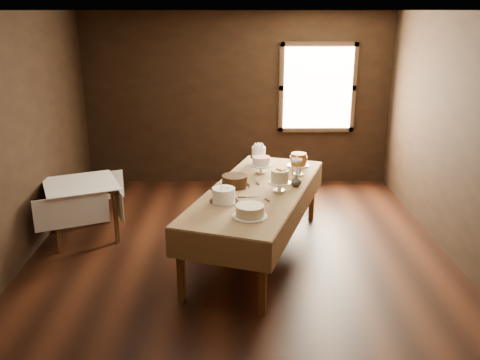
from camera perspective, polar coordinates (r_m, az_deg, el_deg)
name	(u,v)px	position (r m, az deg, el deg)	size (l,w,h in m)	color
floor	(240,263)	(6.07, 0.03, -9.15)	(5.00, 6.00, 0.01)	black
ceiling	(240,10)	(5.38, 0.03, 18.34)	(5.00, 6.00, 0.01)	beige
wall_back	(237,100)	(8.50, -0.28, 8.87)	(5.00, 0.02, 2.80)	black
wall_front	(249,290)	(2.76, 1.00, -12.16)	(5.00, 0.02, 2.80)	black
wall_left	(8,147)	(6.06, -24.36, 3.33)	(0.02, 6.00, 2.80)	black
wall_right	(470,146)	(6.13, 24.14, 3.51)	(0.02, 6.00, 2.80)	black
window	(318,88)	(8.52, 8.64, 10.05)	(1.10, 0.05, 1.30)	#FFEABF
display_table	(257,194)	(5.98, 1.94, -1.55)	(1.86, 2.87, 0.83)	#4D3117
side_table	(81,190)	(6.78, -17.22, -1.02)	(1.14, 1.14, 0.73)	#4D3117
cake_meringue	(259,156)	(6.93, 2.08, 2.73)	(0.22, 0.22, 0.24)	silver
cake_speckled	(298,161)	(6.85, 6.51, 2.06)	(0.29, 0.29, 0.14)	white
cake_lattice	(261,166)	(6.52, 2.38, 1.61)	(0.28, 0.28, 0.21)	white
cake_caramel	(298,165)	(6.46, 6.50, 1.63)	(0.27, 0.27, 0.29)	white
cake_chocolate	(235,181)	(6.00, -0.59, -0.16)	(0.42, 0.42, 0.14)	silver
cake_flowers	(280,182)	(5.85, 4.42, -0.21)	(0.26, 0.26, 0.27)	white
cake_swirl	(224,195)	(5.53, -1.81, -1.72)	(0.32, 0.32, 0.16)	silver
cake_cream	(250,211)	(5.14, 1.11, -3.50)	(0.40, 0.40, 0.12)	white
cake_server_a	(253,197)	(5.69, 1.41, -1.91)	(0.24, 0.03, 0.01)	silver
cake_server_b	(272,204)	(5.50, 3.62, -2.64)	(0.24, 0.03, 0.01)	silver
cake_server_c	(256,181)	(6.23, 1.75, -0.06)	(0.24, 0.03, 0.01)	silver
cake_server_d	(288,182)	(6.22, 5.34, -0.18)	(0.24, 0.03, 0.01)	silver
cake_server_e	(221,192)	(5.84, -2.18, -1.37)	(0.24, 0.03, 0.01)	silver
flower_vase	(296,181)	(6.06, 6.25, -0.09)	(0.13, 0.13, 0.14)	#2D2823
flower_bouquet	(297,166)	(6.00, 6.31, 1.61)	(0.14, 0.14, 0.20)	white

